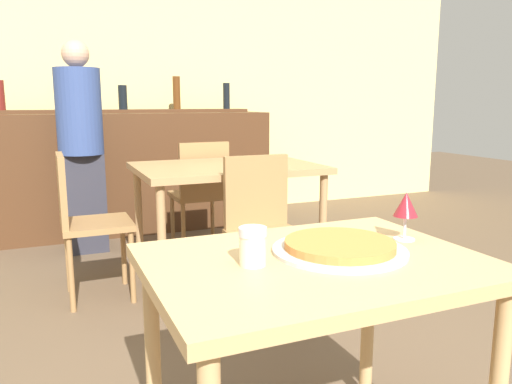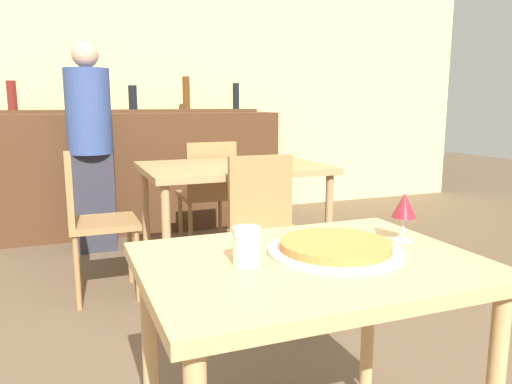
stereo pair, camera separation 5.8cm
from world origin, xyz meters
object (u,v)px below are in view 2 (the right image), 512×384
at_px(pizza_tray, 335,248).
at_px(person_standing, 90,141).
at_px(cheese_shaker, 246,246).
at_px(wine_glass, 404,207).
at_px(chair_far_side_front, 268,223).
at_px(chair_far_side_back, 208,189).
at_px(chair_far_side_left, 89,214).

relative_size(pizza_tray, person_standing, 0.25).
height_order(cheese_shaker, wine_glass, wine_glass).
relative_size(chair_far_side_front, pizza_tray, 2.18).
bearing_deg(cheese_shaker, wine_glass, 4.60).
bearing_deg(chair_far_side_back, pizza_tray, 83.11).
relative_size(chair_far_side_back, cheese_shaker, 8.18).
height_order(chair_far_side_back, chair_far_side_left, same).
bearing_deg(chair_far_side_left, person_standing, -4.60).
distance_m(chair_far_side_back, wine_glass, 2.39).
bearing_deg(wine_glass, chair_far_side_left, 116.60).
bearing_deg(cheese_shaker, chair_far_side_left, 100.24).
bearing_deg(chair_far_side_front, cheese_shaker, -115.23).
bearing_deg(wine_glass, chair_far_side_front, 89.15).
height_order(chair_far_side_back, cheese_shaker, chair_far_side_back).
bearing_deg(cheese_shaker, pizza_tray, 1.56).
distance_m(chair_far_side_front, cheese_shaker, 1.38).
xyz_separation_m(chair_far_side_front, cheese_shaker, (-0.58, -1.23, 0.27)).
height_order(chair_far_side_front, chair_far_side_left, same).
relative_size(chair_far_side_front, wine_glass, 5.58).
xyz_separation_m(chair_far_side_back, person_standing, (-0.82, 0.43, 0.36)).
distance_m(cheese_shaker, person_standing, 2.86).
xyz_separation_m(person_standing, wine_glass, (0.81, -2.80, -0.04)).
bearing_deg(chair_far_side_back, chair_far_side_left, 33.26).
bearing_deg(chair_far_side_left, cheese_shaker, -169.76).
xyz_separation_m(cheese_shaker, wine_glass, (0.56, 0.05, 0.06)).
xyz_separation_m(chair_far_side_left, pizza_tray, (0.62, -1.81, 0.23)).
bearing_deg(cheese_shaker, chair_far_side_front, 64.77).
distance_m(chair_far_side_front, pizza_tray, 1.27).
bearing_deg(cheese_shaker, person_standing, 94.95).
xyz_separation_m(chair_far_side_left, wine_glass, (0.89, -1.78, 0.33)).
bearing_deg(chair_far_side_left, wine_glass, -153.40).
bearing_deg(chair_far_side_back, person_standing, -27.52).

